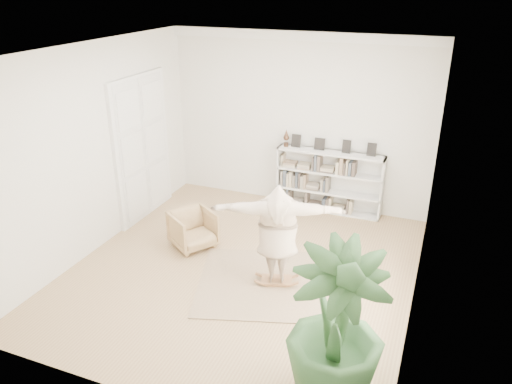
% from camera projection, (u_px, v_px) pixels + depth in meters
% --- Properties ---
extents(floor, '(6.00, 6.00, 0.00)m').
position_uv_depth(floor, '(243.00, 269.00, 8.43)').
color(floor, '#95704D').
rests_on(floor, ground).
extents(room_shell, '(6.00, 6.00, 6.00)m').
position_uv_depth(room_shell, '(301.00, 36.00, 9.54)').
color(room_shell, silver).
rests_on(room_shell, floor).
extents(doors, '(0.09, 1.78, 2.92)m').
position_uv_depth(doors, '(143.00, 149.00, 9.89)').
color(doors, white).
rests_on(doors, floor).
extents(bookshelf, '(2.20, 0.35, 1.64)m').
position_uv_depth(bookshelf, '(329.00, 182.00, 10.33)').
color(bookshelf, silver).
rests_on(bookshelf, floor).
extents(armchair, '(1.02, 1.01, 0.67)m').
position_uv_depth(armchair, '(193.00, 229.00, 9.04)').
color(armchair, tan).
rests_on(armchair, floor).
extents(rug, '(2.98, 2.65, 0.02)m').
position_uv_depth(rug, '(276.00, 283.00, 8.04)').
color(rug, tan).
rests_on(rug, floor).
extents(rocker_board, '(0.55, 0.42, 0.10)m').
position_uv_depth(rocker_board, '(277.00, 280.00, 8.02)').
color(rocker_board, brown).
rests_on(rocker_board, rug).
extents(person, '(2.09, 1.13, 1.64)m').
position_uv_depth(person, '(277.00, 232.00, 7.67)').
color(person, '#C3AA92').
rests_on(person, rocker_board).
extents(houseplant, '(1.47, 1.47, 1.98)m').
position_uv_depth(houseplant, '(336.00, 328.00, 5.51)').
color(houseplant, '#2B5229').
rests_on(houseplant, floor).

